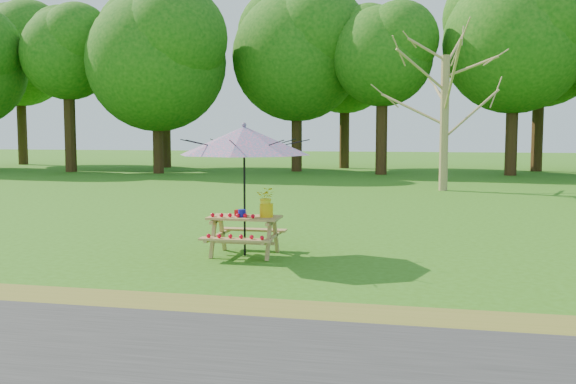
# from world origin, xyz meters

# --- Properties ---
(ground) EXTENTS (120.00, 120.00, 0.00)m
(ground) POSITION_xyz_m (0.00, 0.00, 0.00)
(ground) COLOR #316513
(ground) RESTS_ON ground
(drygrass_strip) EXTENTS (120.00, 1.20, 0.01)m
(drygrass_strip) POSITION_xyz_m (0.00, -2.80, 0.00)
(drygrass_strip) COLOR olive
(drygrass_strip) RESTS_ON ground
(treeline) EXTENTS (60.00, 12.00, 16.00)m
(treeline) POSITION_xyz_m (0.00, 22.00, 8.00)
(treeline) COLOR #0F520E
(treeline) RESTS_ON ground
(picnic_table) EXTENTS (1.20, 1.32, 0.67)m
(picnic_table) POSITION_xyz_m (1.70, 0.50, 0.33)
(picnic_table) COLOR #AA804C
(picnic_table) RESTS_ON ground
(patio_umbrella) EXTENTS (2.41, 2.41, 2.25)m
(patio_umbrella) POSITION_xyz_m (1.70, 0.50, 1.95)
(patio_umbrella) COLOR black
(patio_umbrella) RESTS_ON ground
(produce_bins) EXTENTS (0.24, 0.39, 0.13)m
(produce_bins) POSITION_xyz_m (1.63, 0.52, 0.72)
(produce_bins) COLOR red
(produce_bins) RESTS_ON picnic_table
(tomatoes_row) EXTENTS (0.77, 0.13, 0.07)m
(tomatoes_row) POSITION_xyz_m (1.55, 0.32, 0.71)
(tomatoes_row) COLOR red
(tomatoes_row) RESTS_ON picnic_table
(flower_bucket) EXTENTS (0.31, 0.27, 0.50)m
(flower_bucket) POSITION_xyz_m (2.08, 0.50, 0.94)
(flower_bucket) COLOR yellow
(flower_bucket) RESTS_ON picnic_table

